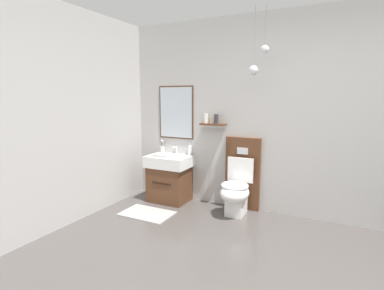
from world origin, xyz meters
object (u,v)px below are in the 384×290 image
Objects in this scene: toilet at (239,185)px; folded_hand_towel at (162,156)px; vanity_sink_left at (170,177)px; soap_dispenser at (190,150)px; toothbrush_cup at (162,149)px.

folded_hand_towel is (-1.10, -0.16, 0.33)m from toilet.
toilet is 1.16m from folded_hand_towel.
soap_dispenser reaches higher than vanity_sink_left.
toilet reaches higher than soap_dispenser.
vanity_sink_left is 0.38m from folded_hand_towel.
toilet is at bearing 8.03° from folded_hand_towel.
toothbrush_cup is at bearing -178.76° from soap_dispenser.
soap_dispenser is at bearing 1.24° from toothbrush_cup.
toothbrush_cup is (-1.29, 0.16, 0.37)m from toilet.
toilet is 4.78× the size of toothbrush_cup.
vanity_sink_left is 3.92× the size of soap_dispenser.
toilet reaches higher than folded_hand_towel.
toothbrush_cup reaches higher than soap_dispenser.
folded_hand_towel is (-0.04, -0.15, 0.35)m from vanity_sink_left.
soap_dispenser is 0.80× the size of folded_hand_towel.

